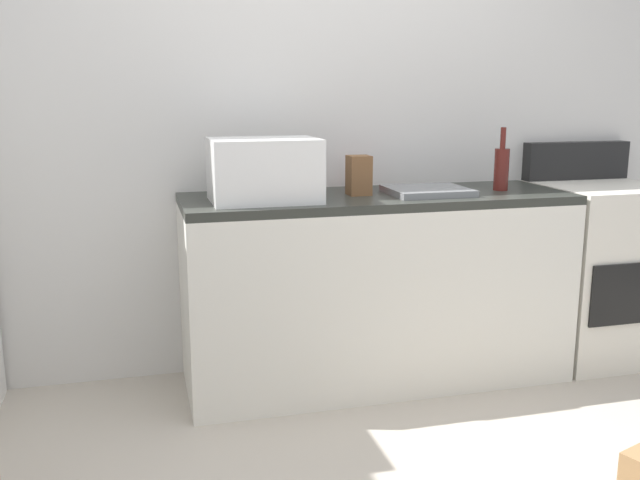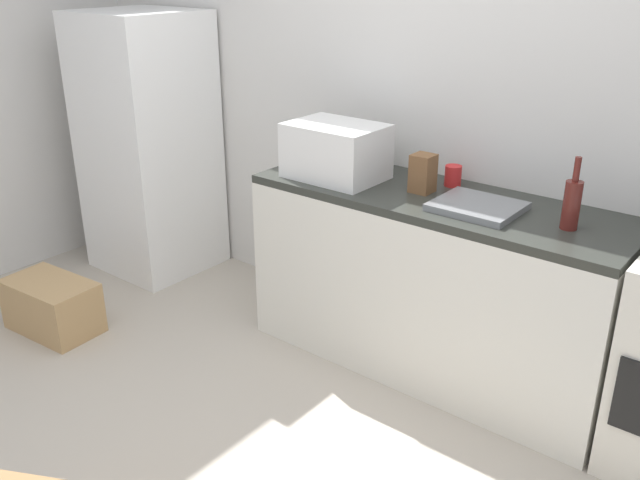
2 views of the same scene
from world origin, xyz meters
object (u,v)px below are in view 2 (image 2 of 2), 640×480
object	(u,v)px
refrigerator	(149,145)
microwave	(336,151)
wine_bottle	(572,203)
knife_block	(423,173)
coffee_mug	(453,176)
cardboard_box_small	(52,306)

from	to	relation	value
refrigerator	microwave	xyz separation A→B (m)	(1.51, -0.02, 0.22)
wine_bottle	knife_block	xyz separation A→B (m)	(-0.71, 0.03, -0.02)
coffee_mug	cardboard_box_small	distance (m)	2.27
cardboard_box_small	knife_block	bearing A→B (deg)	30.54
knife_block	cardboard_box_small	world-z (taller)	knife_block
refrigerator	knife_block	distance (m)	1.97
wine_bottle	knife_block	size ratio (longest dim) A/B	1.67
wine_bottle	coffee_mug	size ratio (longest dim) A/B	3.00
microwave	knife_block	size ratio (longest dim) A/B	2.56
refrigerator	coffee_mug	bearing A→B (deg)	6.39
microwave	wine_bottle	size ratio (longest dim) A/B	1.53
microwave	wine_bottle	world-z (taller)	wine_bottle
refrigerator	knife_block	bearing A→B (deg)	1.66
wine_bottle	cardboard_box_small	bearing A→B (deg)	-158.02
wine_bottle	coffee_mug	bearing A→B (deg)	162.41
refrigerator	microwave	bearing A→B (deg)	-0.63
wine_bottle	coffee_mug	world-z (taller)	wine_bottle
wine_bottle	cardboard_box_small	xyz separation A→B (m)	(-2.40, -0.97, -0.86)
coffee_mug	microwave	bearing A→B (deg)	-154.92
cardboard_box_small	wine_bottle	bearing A→B (deg)	21.98
knife_block	cardboard_box_small	xyz separation A→B (m)	(-1.70, -1.00, -0.85)
knife_block	refrigerator	bearing A→B (deg)	-178.34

